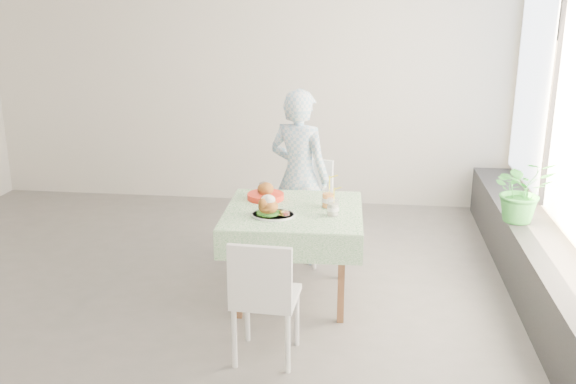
# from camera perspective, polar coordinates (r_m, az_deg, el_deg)

# --- Properties ---
(floor) EXTENTS (6.00, 6.00, 0.00)m
(floor) POSITION_cam_1_polar(r_m,az_deg,el_deg) (5.44, -8.65, -8.40)
(floor) COLOR #575553
(floor) RESTS_ON ground
(wall_back) EXTENTS (6.00, 0.02, 2.80)m
(wall_back) POSITION_cam_1_polar(r_m,az_deg,el_deg) (7.42, -3.88, 9.77)
(wall_back) COLOR beige
(wall_back) RESTS_ON ground
(wall_front) EXTENTS (6.00, 0.02, 2.80)m
(wall_front) POSITION_cam_1_polar(r_m,az_deg,el_deg) (2.79, -23.85, -3.43)
(wall_front) COLOR beige
(wall_front) RESTS_ON ground
(window_ledge) EXTENTS (0.40, 4.80, 0.50)m
(window_ledge) POSITION_cam_1_polar(r_m,az_deg,el_deg) (5.33, 21.83, -7.07)
(window_ledge) COLOR black
(window_ledge) RESTS_ON ground
(cafe_table) EXTENTS (1.08, 1.08, 0.74)m
(cafe_table) POSITION_cam_1_polar(r_m,az_deg,el_deg) (5.04, 0.49, -4.59)
(cafe_table) COLOR brown
(cafe_table) RESTS_ON ground
(chair_far) EXTENTS (0.53, 0.53, 0.91)m
(chair_far) POSITION_cam_1_polar(r_m,az_deg,el_deg) (5.87, 1.38, -3.35)
(chair_far) COLOR white
(chair_far) RESTS_ON ground
(chair_near) EXTENTS (0.43, 0.43, 0.86)m
(chair_near) POSITION_cam_1_polar(r_m,az_deg,el_deg) (4.30, -1.97, -11.40)
(chair_near) COLOR white
(chair_near) RESTS_ON ground
(diner) EXTENTS (0.67, 0.57, 1.57)m
(diner) POSITION_cam_1_polar(r_m,az_deg,el_deg) (5.69, 1.01, 1.35)
(diner) COLOR #87B7D8
(diner) RESTS_ON ground
(main_dish) EXTENTS (0.32, 0.32, 0.17)m
(main_dish) POSITION_cam_1_polar(r_m,az_deg,el_deg) (4.77, -1.56, -1.55)
(main_dish) COLOR white
(main_dish) RESTS_ON cafe_table
(juice_cup_orange) EXTENTS (0.11, 0.11, 0.30)m
(juice_cup_orange) POSITION_cam_1_polar(r_m,az_deg,el_deg) (4.98, 3.60, -0.59)
(juice_cup_orange) COLOR white
(juice_cup_orange) RESTS_ON cafe_table
(juice_cup_lemonade) EXTENTS (0.09, 0.09, 0.26)m
(juice_cup_lemonade) POSITION_cam_1_polar(r_m,az_deg,el_deg) (4.80, 4.02, -1.42)
(juice_cup_lemonade) COLOR white
(juice_cup_lemonade) RESTS_ON cafe_table
(second_dish) EXTENTS (0.30, 0.30, 0.14)m
(second_dish) POSITION_cam_1_polar(r_m,az_deg,el_deg) (5.19, -2.01, -0.19)
(second_dish) COLOR red
(second_dish) RESTS_ON cafe_table
(potted_plant) EXTENTS (0.54, 0.49, 0.54)m
(potted_plant) POSITION_cam_1_polar(r_m,az_deg,el_deg) (5.68, 20.09, 0.15)
(potted_plant) COLOR #267025
(potted_plant) RESTS_ON window_ledge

